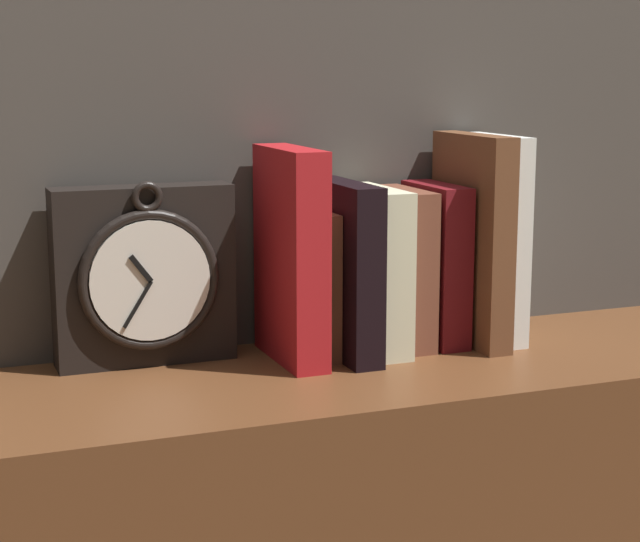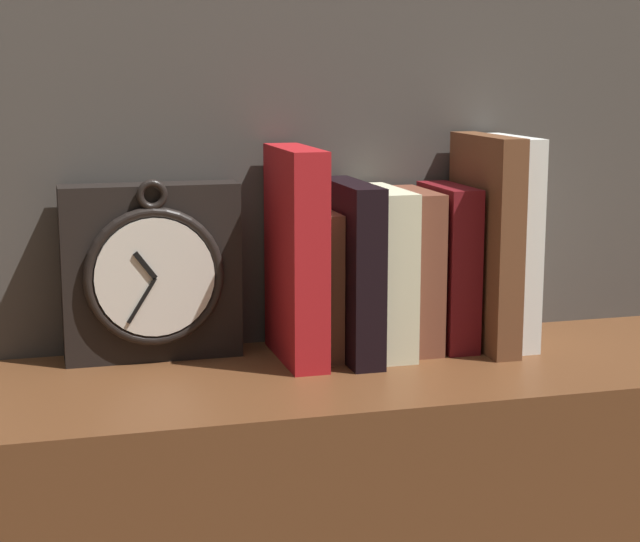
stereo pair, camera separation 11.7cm
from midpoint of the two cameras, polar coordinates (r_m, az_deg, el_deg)
The scene contains 9 objects.
clock at distance 1.23m, azimuth -6.30°, elevation -0.10°, with size 0.20×0.06×0.21m.
book_slot0_red at distance 1.22m, azimuth 1.44°, elevation 0.84°, with size 0.04×0.15×0.25m.
book_slot1_brown at distance 1.25m, azimuth 2.68°, elevation -0.64°, with size 0.03×0.12×0.17m.
book_slot2_black at distance 1.24m, azimuth 4.35°, elevation 0.02°, with size 0.04×0.16×0.21m.
book_slot3_cream at distance 1.27m, azimuth 6.04°, elevation -0.02°, with size 0.04×0.14×0.20m.
book_slot4_brown at distance 1.29m, azimuth 7.65°, elevation 0.06°, with size 0.04×0.12×0.19m.
book_slot5_maroon at distance 1.31m, azimuth 9.38°, elevation 0.24°, with size 0.04×0.12×0.20m.
book_slot6_brown at distance 1.31m, azimuth 11.34°, elevation 1.50°, with size 0.03×0.16×0.26m.
book_slot7_white at distance 1.33m, azimuth 12.41°, elevation 1.57°, with size 0.03×0.14×0.25m.
Camera 2 is at (-0.31, -1.11, 1.05)m, focal length 60.00 mm.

